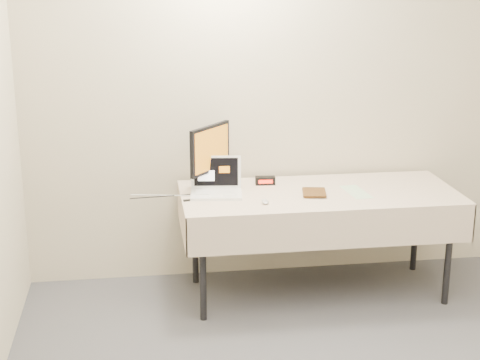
{
  "coord_description": "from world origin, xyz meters",
  "views": [
    {
      "loc": [
        -1.2,
        -2.55,
        2.2
      ],
      "look_at": [
        -0.55,
        1.99,
        0.86
      ],
      "focal_mm": 55.0,
      "sensor_mm": 36.0,
      "label": 1
    }
  ],
  "objects": [
    {
      "name": "usb_dongle",
      "position": [
        -0.89,
        1.97,
        0.74
      ],
      "size": [
        0.06,
        0.03,
        0.01
      ],
      "primitive_type": "cube",
      "rotation": [
        0.0,
        0.0,
        0.17
      ],
      "color": "black",
      "rests_on": "table"
    },
    {
      "name": "clicker",
      "position": [
        -0.4,
        1.85,
        0.75
      ],
      "size": [
        0.05,
        0.09,
        0.02
      ],
      "primitive_type": "ellipsoid",
      "rotation": [
        0.0,
        0.0,
        -0.04
      ],
      "color": "silver",
      "rests_on": "table"
    },
    {
      "name": "back_wall",
      "position": [
        0.0,
        2.5,
        1.35
      ],
      "size": [
        4.0,
        0.1,
        2.7
      ],
      "primitive_type": "cube",
      "color": "beige",
      "rests_on": "ground"
    },
    {
      "name": "table",
      "position": [
        0.0,
        2.05,
        0.68
      ],
      "size": [
        1.86,
        0.81,
        0.74
      ],
      "color": "black",
      "rests_on": "ground"
    },
    {
      "name": "paper_form",
      "position": [
        0.24,
        2.01,
        0.74
      ],
      "size": [
        0.15,
        0.32,
        0.0
      ],
      "primitive_type": "cube",
      "rotation": [
        0.0,
        0.0,
        0.1
      ],
      "color": "#BEE6B7",
      "rests_on": "table"
    },
    {
      "name": "book",
      "position": [
        -0.12,
        2.01,
        0.84
      ],
      "size": [
        0.15,
        0.05,
        0.2
      ],
      "primitive_type": "imported",
      "rotation": [
        0.0,
        0.0,
        -0.19
      ],
      "color": "brown",
      "rests_on": "table"
    },
    {
      "name": "monitor",
      "position": [
        -0.72,
        2.23,
        1.0
      ],
      "size": [
        0.3,
        0.34,
        0.44
      ],
      "rotation": [
        0.0,
        0.0,
        0.86
      ],
      "color": "black",
      "rests_on": "table"
    },
    {
      "name": "alarm_clock",
      "position": [
        -0.33,
        2.27,
        0.77
      ],
      "size": [
        0.14,
        0.07,
        0.06
      ],
      "rotation": [
        0.0,
        0.0,
        -0.07
      ],
      "color": "black",
      "rests_on": "table"
    },
    {
      "name": "laptop",
      "position": [
        -0.69,
        2.11,
        0.8
      ],
      "size": [
        0.36,
        0.31,
        0.23
      ],
      "rotation": [
        0.0,
        0.0,
        -0.11
      ],
      "color": "white",
      "rests_on": "table"
    }
  ]
}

